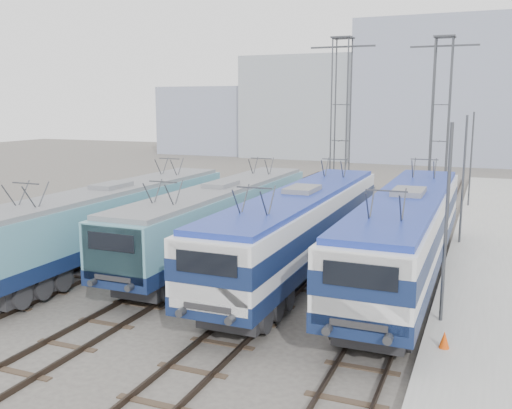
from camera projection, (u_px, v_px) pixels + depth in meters
The scene contains 15 objects.
ground at pixel (190, 313), 20.89m from camera, with size 160.00×160.00×0.00m, color #514C47.
platform at pixel (491, 280), 24.35m from camera, with size 4.00×70.00×0.30m, color #9E9E99.
locomotive_far_left at pixel (110, 218), 27.09m from camera, with size 2.83×17.88×3.37m.
locomotive_center_left at pixel (219, 215), 27.83m from camera, with size 2.80×17.67×3.32m.
locomotive_center_right at pixel (301, 224), 25.16m from camera, with size 2.92×18.48×3.47m.
locomotive_far_right at pixel (406, 229), 23.92m from camera, with size 2.99×18.89×3.55m.
catenary_tower_west at pixel (341, 117), 39.77m from camera, with size 4.50×1.20×12.00m.
catenary_tower_east at pixel (440, 117), 39.17m from camera, with size 4.50×1.20×12.00m.
mast_front at pixel (446, 229), 18.89m from camera, with size 0.12×0.12×7.00m, color #3F4247.
mast_mid at pixel (463, 183), 29.82m from camera, with size 0.12×0.12×7.00m, color #3F4247.
mast_rear at pixel (471, 161), 40.76m from camera, with size 0.12×0.12×7.00m, color #3F4247.
safety_cone at pixel (444, 340), 17.20m from camera, with size 0.32×0.32×0.53m, color #D64509.
building_west at pixel (313, 107), 81.37m from camera, with size 18.00×12.00×14.00m, color #9199A2.
building_center at pixel (446, 92), 74.31m from camera, with size 22.00×14.00×18.00m, color #8891A8.
building_far_west at pixel (213, 120), 87.69m from camera, with size 14.00×10.00×10.00m, color #8891A8.
Camera 1 is at (9.75, -17.47, 7.60)m, focal length 40.00 mm.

